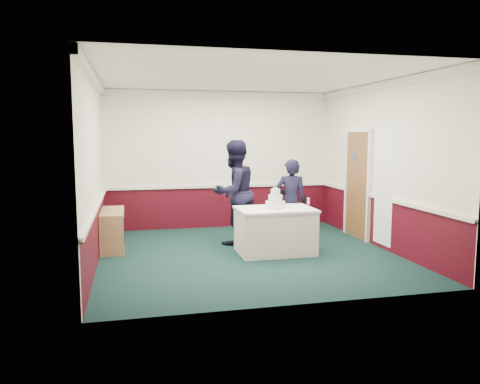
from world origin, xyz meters
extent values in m
plane|color=#13302B|center=(0.00, 0.00, 0.00)|extent=(5.00, 5.00, 0.00)
cube|color=white|center=(0.00, 2.48, 1.50)|extent=(5.00, 0.05, 3.00)
cube|color=white|center=(-2.48, 0.00, 1.50)|extent=(0.05, 5.00, 3.00)
cube|color=white|center=(2.48, 0.00, 1.50)|extent=(0.05, 5.00, 3.00)
cube|color=white|center=(0.00, 0.00, 2.98)|extent=(5.00, 5.00, 0.05)
cube|color=#440914|center=(0.00, 2.48, 0.45)|extent=(5.00, 0.02, 0.90)
cube|color=white|center=(0.00, 2.47, 0.92)|extent=(4.98, 0.05, 0.06)
cube|color=white|center=(0.00, 2.46, 2.93)|extent=(5.00, 0.08, 0.12)
cube|color=brown|center=(2.46, 0.80, 1.05)|extent=(0.05, 0.90, 2.10)
cube|color=#234799|center=(2.44, 0.95, 1.62)|extent=(0.01, 0.12, 0.12)
cube|color=white|center=(2.42, -0.25, 1.20)|extent=(0.02, 0.60, 2.20)
cube|color=#AA7B52|center=(-2.28, 0.93, 0.35)|extent=(0.40, 1.20, 0.70)
cube|color=black|center=(-2.07, 0.93, 0.40)|extent=(0.01, 1.00, 0.50)
cube|color=white|center=(0.49, -0.02, 0.38)|extent=(1.28, 0.88, 0.76)
cube|color=white|center=(0.49, -0.02, 0.77)|extent=(1.32, 0.92, 0.04)
cylinder|color=white|center=(0.49, -0.02, 0.85)|extent=(0.34, 0.34, 0.12)
cylinder|color=silver|center=(0.49, -0.02, 0.80)|extent=(0.35, 0.35, 0.03)
cylinder|color=white|center=(0.49, -0.02, 0.97)|extent=(0.24, 0.24, 0.11)
cylinder|color=silver|center=(0.49, -0.02, 0.92)|extent=(0.25, 0.25, 0.02)
cylinder|color=white|center=(0.49, -0.02, 1.07)|extent=(0.16, 0.16, 0.10)
cylinder|color=silver|center=(0.49, -0.02, 1.03)|extent=(0.17, 0.17, 0.02)
sphere|color=#EDE5C9|center=(0.49, -0.02, 1.14)|extent=(0.03, 0.03, 0.03)
sphere|color=#EDE5C9|center=(0.52, 0.00, 1.14)|extent=(0.03, 0.03, 0.03)
sphere|color=#EDE5C9|center=(0.47, 0.01, 1.14)|extent=(0.03, 0.03, 0.03)
sphere|color=#EDE5C9|center=(0.51, -0.04, 1.14)|extent=(0.03, 0.03, 0.03)
sphere|color=#EDE5C9|center=(0.46, -0.03, 1.14)|extent=(0.03, 0.03, 0.03)
cube|color=silver|center=(0.46, -0.22, 0.79)|extent=(0.03, 0.22, 0.00)
cylinder|color=silver|center=(0.99, -0.30, 0.79)|extent=(0.05, 0.05, 0.01)
cylinder|color=silver|center=(0.99, -0.30, 0.84)|extent=(0.01, 0.01, 0.09)
cylinder|color=silver|center=(0.99, -0.30, 0.94)|extent=(0.04, 0.04, 0.11)
imported|color=black|center=(-0.05, 0.84, 0.98)|extent=(1.20, 1.12, 1.96)
imported|color=black|center=(1.01, 0.63, 0.80)|extent=(0.68, 0.57, 1.61)
camera|label=1|loc=(-1.92, -7.67, 2.05)|focal=35.00mm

